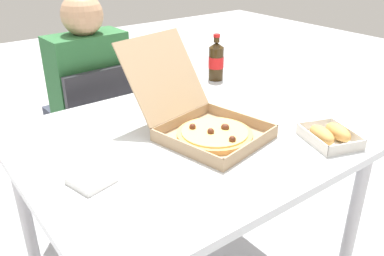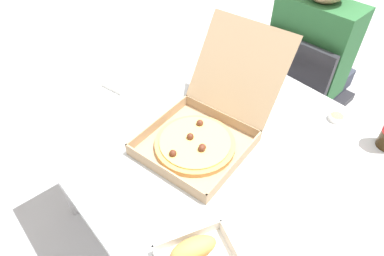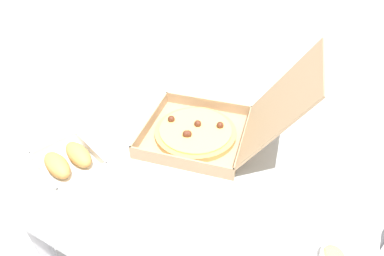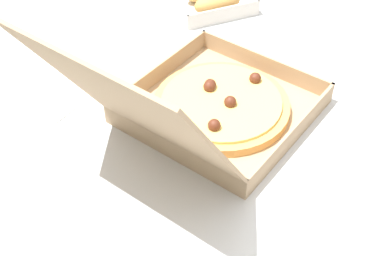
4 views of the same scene
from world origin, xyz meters
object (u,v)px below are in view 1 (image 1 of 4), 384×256
at_px(napkin_pile, 92,179).
at_px(cola_bottle, 216,61).
at_px(paper_menu, 235,101).
at_px(dipping_sauce_cup, 188,85).
at_px(pizza_box_open, 205,123).
at_px(bread_side_box, 330,135).
at_px(chair, 96,131).
at_px(diner_person, 86,89).

bearing_deg(napkin_pile, cola_bottle, 28.90).
xyz_separation_m(cola_bottle, napkin_pile, (-0.88, -0.48, -0.08)).
distance_m(paper_menu, dipping_sauce_cup, 0.26).
relative_size(cola_bottle, paper_menu, 1.07).
xyz_separation_m(pizza_box_open, paper_menu, (0.31, 0.17, -0.05)).
relative_size(bread_side_box, dipping_sauce_cup, 4.08).
distance_m(bread_side_box, paper_menu, 0.47).
bearing_deg(dipping_sauce_cup, bread_side_box, -84.57).
bearing_deg(chair, dipping_sauce_cup, -44.21).
height_order(bread_side_box, cola_bottle, cola_bottle).
bearing_deg(dipping_sauce_cup, napkin_pile, -145.86).
relative_size(bread_side_box, paper_menu, 1.09).
distance_m(diner_person, bread_side_box, 1.19).
xyz_separation_m(diner_person, pizza_box_open, (0.10, -0.82, 0.09)).
height_order(napkin_pile, dipping_sauce_cup, same).
bearing_deg(pizza_box_open, napkin_pile, -174.60).
bearing_deg(napkin_pile, bread_side_box, -18.65).
height_order(pizza_box_open, bread_side_box, pizza_box_open).
bearing_deg(dipping_sauce_cup, chair, 135.79).
xyz_separation_m(cola_bottle, paper_menu, (-0.11, -0.27, -0.09)).
relative_size(chair, cola_bottle, 3.71).
height_order(paper_menu, dipping_sauce_cup, dipping_sauce_cup).
bearing_deg(diner_person, paper_menu, -57.57).
bearing_deg(chair, bread_side_box, -68.93).
xyz_separation_m(pizza_box_open, dipping_sauce_cup, (0.24, 0.43, -0.04)).
xyz_separation_m(chair, pizza_box_open, (0.10, -0.76, 0.30)).
distance_m(pizza_box_open, dipping_sauce_cup, 0.49).
relative_size(diner_person, bread_side_box, 5.04).
distance_m(chair, cola_bottle, 0.70).
relative_size(diner_person, pizza_box_open, 2.11).
bearing_deg(dipping_sauce_cup, diner_person, 131.41).
bearing_deg(paper_menu, chair, 110.67).
bearing_deg(napkin_pile, dipping_sauce_cup, 34.14).
height_order(pizza_box_open, napkin_pile, pizza_box_open).
distance_m(napkin_pile, dipping_sauce_cup, 0.84).
bearing_deg(bread_side_box, diner_person, 110.20).
relative_size(diner_person, dipping_sauce_cup, 20.54).
bearing_deg(bread_side_box, pizza_box_open, 136.08).
bearing_deg(cola_bottle, dipping_sauce_cup, -176.01).
bearing_deg(paper_menu, pizza_box_open, -164.93).
relative_size(pizza_box_open, cola_bottle, 2.43).
xyz_separation_m(paper_menu, dipping_sauce_cup, (-0.07, 0.26, 0.01)).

